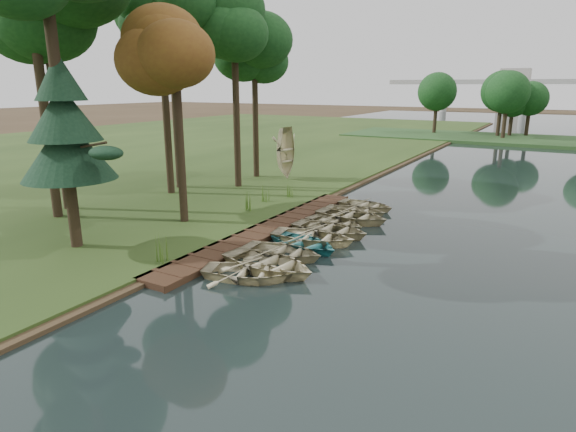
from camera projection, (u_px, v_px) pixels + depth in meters
The scene contains 27 objects.
ground at pixel (298, 237), 22.91m from camera, with size 300.00×300.00×0.00m, color #3D2F1D.
boardwalk at pixel (269, 229), 23.64m from camera, with size 1.60×16.00×0.30m, color #352114.
peninsula at pixel (543, 141), 60.86m from camera, with size 50.00×14.00×0.45m, color #274820.
far_trees at pixel (520, 90), 60.84m from camera, with size 45.60×5.60×8.80m.
building_b at pixel (514, 89), 145.11m from camera, with size 8.00×8.00×12.00m, color #A5A5A0.
rowboat_0 at pixel (248, 270), 17.74m from camera, with size 2.47×3.46×0.72m, color tan.
rowboat_1 at pixel (269, 261), 18.45m from camera, with size 2.87×4.02×0.83m, color tan.
rowboat_2 at pixel (282, 250), 19.94m from camera, with size 2.47×3.46×0.72m, color tan.
rowboat_3 at pixel (304, 242), 21.00m from camera, with size 2.41×3.37×0.70m, color #297172.
rowboat_4 at pixel (313, 235), 21.77m from camera, with size 2.76×3.86×0.80m, color tan.
rowboat_5 at pixel (330, 228), 22.93m from camera, with size 2.73×3.83×0.79m, color tan.
rowboat_6 at pixel (335, 221), 24.24m from camera, with size 2.29×3.21×0.67m, color tan.
rowboat_7 at pixel (352, 214), 25.25m from camera, with size 2.80×3.93×0.81m, color tan.
rowboat_8 at pixel (355, 209), 26.49m from camera, with size 2.41×3.38×0.70m, color tan.
rowboat_9 at pixel (366, 204), 27.79m from camera, with size 2.34×3.28×0.68m, color tan.
stored_rowboat at pixel (286, 174), 35.54m from camera, with size 2.73×3.82×0.79m, color tan.
tree_2 at pixel (175, 57), 22.52m from camera, with size 3.70×3.70×9.69m.
tree_3 at pixel (160, 23), 28.44m from camera, with size 4.41×4.41×12.26m.
tree_4 at pixel (234, 28), 30.49m from camera, with size 4.65×4.65×12.33m.
tree_5 at pixel (170, 8), 29.91m from camera, with size 5.01×5.01×13.60m.
tree_6 at pixel (254, 51), 34.37m from camera, with size 4.89×4.89×11.25m.
tree_7 at pixel (44, 15), 24.52m from camera, with size 5.53×5.53×12.57m.
pine_tree at pixel (65, 130), 19.55m from camera, with size 3.80×3.80×8.01m.
reeds_0 at pixel (164, 248), 18.80m from camera, with size 0.60×0.60×1.09m, color #3F661E.
reeds_1 at pixel (248, 201), 26.66m from camera, with size 0.60×0.60×1.03m, color #3F661E.
reeds_2 at pixel (289, 190), 29.76m from camera, with size 0.60×0.60×0.86m, color #3F661E.
reeds_3 at pixel (267, 193), 28.65m from camera, with size 0.60×0.60×0.98m, color #3F661E.
Camera 1 is at (10.48, -19.17, 6.98)m, focal length 30.00 mm.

